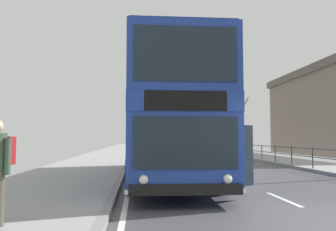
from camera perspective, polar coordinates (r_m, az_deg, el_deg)
ground at (r=6.54m, az=22.87°, el=-16.93°), size 15.80×140.00×0.20m
double_decker_bus_main at (r=12.41m, az=-0.08°, el=-0.66°), size 3.29×10.67×4.28m
pedestrian_railing_far_kerb at (r=24.87m, az=14.02°, el=-5.52°), size 0.05×34.27×0.96m
bare_tree_far_00 at (r=33.89m, az=12.28°, el=-0.80°), size 2.79×1.45×7.02m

